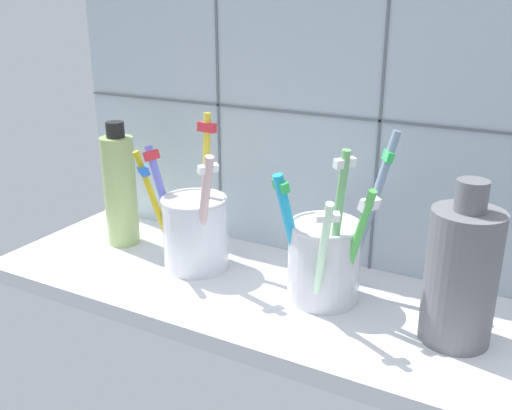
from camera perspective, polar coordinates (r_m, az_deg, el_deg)
counter_slab at (r=66.96cm, az=-0.59°, el=-8.80°), size 64.00×22.00×2.00cm
tile_wall_back at (r=70.27cm, az=4.19°, el=11.12°), size 64.00×2.20×45.00cm
toothbrush_cup_left at (r=69.48cm, az=-6.16°, el=-2.35°), size 12.40×9.19×18.77cm
toothbrush_cup_right at (r=62.05cm, az=6.90°, el=-5.14°), size 10.94×13.07×18.51cm
ceramic_vase at (r=57.01cm, az=19.79°, el=-6.53°), size 6.71×6.71×16.12cm
soap_bottle at (r=77.20cm, az=-13.41°, el=1.57°), size 4.27×4.27×16.53cm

